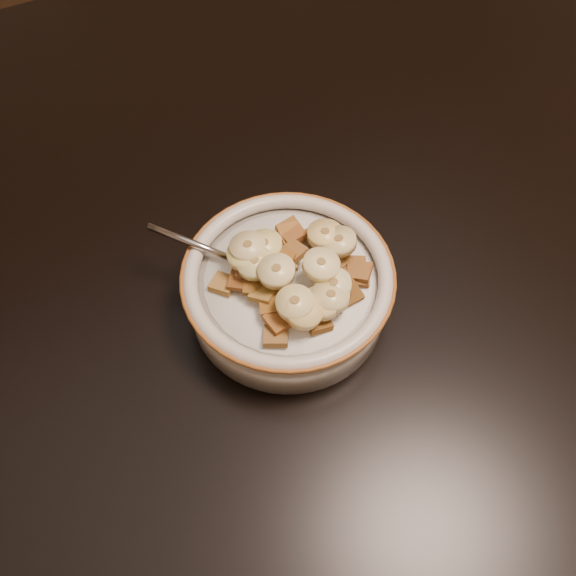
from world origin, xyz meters
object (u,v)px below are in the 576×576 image
chair (217,41)px  spoon (257,269)px  table (409,160)px  cereal_bowl (288,293)px

chair → spoon: size_ratio=22.26×
table → cereal_bowl: (-0.22, -0.11, 0.04)m
table → spoon: 0.26m
table → chair: 0.67m
table → cereal_bowl: size_ratio=7.86×
cereal_bowl → spoon: size_ratio=4.17×
spoon → chair: bearing=-153.0°
chair → cereal_bowl: chair is taller
chair → cereal_bowl: size_ratio=5.34×
chair → spoon: bearing=-100.2°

